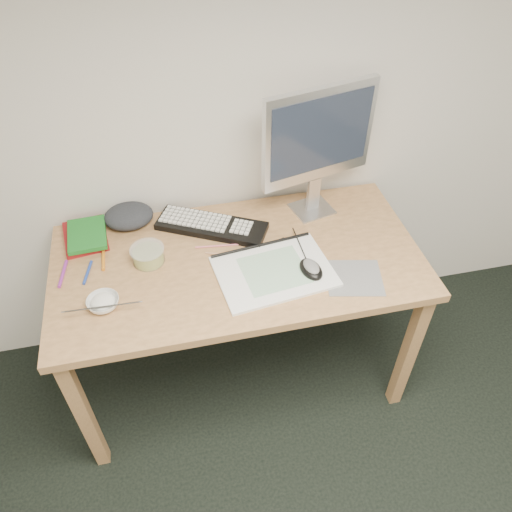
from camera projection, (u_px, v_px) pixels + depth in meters
The scene contains 18 objects.
desk at pixel (238, 274), 1.95m from camera, with size 1.40×0.70×0.75m.
mousepad at pixel (354, 278), 1.82m from camera, with size 0.20×0.18×0.00m, color slate.
sketchpad at pixel (274, 271), 1.84m from camera, with size 0.42×0.30×0.01m, color silver.
keyboard at pixel (212, 226), 2.01m from camera, with size 0.44×0.14×0.03m, color black.
monitor at pixel (319, 138), 1.88m from camera, with size 0.46×0.18×0.54m.
mouse at pixel (311, 267), 1.82m from camera, with size 0.07×0.12×0.04m, color black.
rice_bowl at pixel (103, 303), 1.71m from camera, with size 0.11×0.11×0.03m, color silver.
chopsticks at pixel (102, 307), 1.67m from camera, with size 0.02×0.02×0.25m, color silver.
fruit_tub at pixel (148, 255), 1.86m from camera, with size 0.13×0.13×0.06m, color #CCCC48.
book_red at pixel (85, 236), 1.97m from camera, with size 0.16×0.21×0.02m, color maroon.
book_green at pixel (87, 234), 1.95m from camera, with size 0.14×0.20×0.02m, color #1C7023.
cloth_lump at pixel (129, 216), 2.03m from camera, with size 0.17×0.14×0.07m, color #23262A.
pencil_pink at pixel (219, 246), 1.94m from camera, with size 0.01×0.01×0.19m, color #E17082.
pencil_tan at pixel (230, 255), 1.90m from camera, with size 0.01×0.01×0.19m, color tan.
pencil_black at pixel (265, 245), 1.94m from camera, with size 0.01×0.01×0.17m, color black.
marker_blue at pixel (88, 272), 1.83m from camera, with size 0.01×0.01×0.12m, color #1D3CA2.
marker_orange at pixel (103, 258), 1.89m from camera, with size 0.01×0.01×0.13m, color orange.
marker_purple at pixel (63, 274), 1.83m from camera, with size 0.01×0.01×0.13m, color purple.
Camera 1 is at (-0.58, 0.08, 2.06)m, focal length 35.00 mm.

